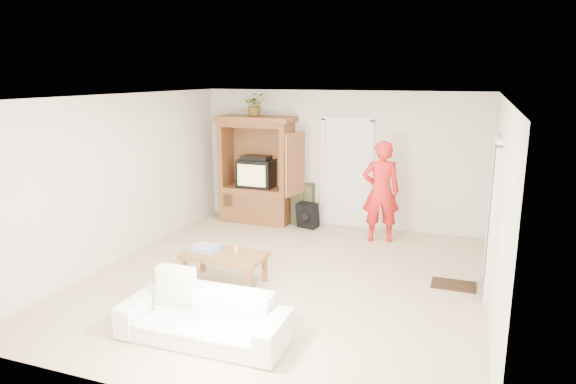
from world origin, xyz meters
name	(u,v)px	position (x,y,z in m)	size (l,w,h in m)	color
floor	(285,279)	(0.00, 0.00, 0.00)	(6.00, 6.00, 0.00)	tan
ceiling	(285,97)	(0.00, 0.00, 2.60)	(6.00, 6.00, 0.00)	white
wall_back	(340,159)	(0.00, 3.00, 1.30)	(5.50, 5.50, 0.00)	silver
wall_front	(161,265)	(0.00, -3.00, 1.30)	(5.50, 5.50, 0.00)	silver
wall_left	(121,178)	(-2.75, 0.00, 1.30)	(6.00, 6.00, 0.00)	silver
wall_right	(497,209)	(2.75, 0.00, 1.30)	(6.00, 6.00, 0.00)	silver
armoire	(258,177)	(-1.58, 2.66, 0.91)	(1.82, 1.14, 2.10)	brown
door_back	(346,174)	(0.15, 2.97, 1.02)	(0.85, 0.05, 2.04)	white
doorway_right	(492,218)	(2.73, 0.60, 1.02)	(0.05, 0.90, 2.04)	black
framed_picture	(494,160)	(2.73, 1.90, 1.60)	(0.03, 0.60, 0.48)	black
doormat	(453,285)	(2.30, 0.60, 0.01)	(0.60, 0.40, 0.02)	#382316
plant	(255,105)	(-1.60, 2.63, 2.32)	(0.40, 0.34, 0.44)	#4C7238
man	(381,191)	(0.95, 2.23, 0.90)	(0.66, 0.43, 1.80)	red
sofa	(204,317)	(-0.23, -1.94, 0.28)	(1.89, 0.74, 0.55)	white
coffee_table	(224,257)	(-0.76, -0.40, 0.38)	(1.19, 0.68, 0.44)	brown
towel	(205,248)	(-1.06, -0.40, 0.48)	(0.38, 0.28, 0.08)	#EB4EA7
candle	(236,250)	(-0.60, -0.35, 0.49)	(0.08, 0.08, 0.10)	tan
backpack_black	(308,216)	(-0.49, 2.54, 0.24)	(0.38, 0.23, 0.47)	black
backpack_olive	(303,204)	(-0.68, 2.82, 0.40)	(0.42, 0.31, 0.80)	#47442B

